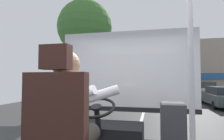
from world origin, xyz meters
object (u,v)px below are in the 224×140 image
object	(u,v)px
parked_car_blue	(191,87)
parked_car_charcoal	(224,96)
parked_car_silver	(203,89)
bus_driver	(69,115)
fare_box	(173,138)
handrail_pole	(192,88)
steering_console	(105,137)

from	to	relation	value
parked_car_blue	parked_car_charcoal	bearing A→B (deg)	-90.98
parked_car_silver	parked_car_blue	world-z (taller)	parked_car_silver
bus_driver	parked_car_silver	size ratio (longest dim) A/B	0.19
bus_driver	parked_car_blue	bearing A→B (deg)	76.85
fare_box	handrail_pole	bearing A→B (deg)	-82.39
bus_driver	parked_car_blue	size ratio (longest dim) A/B	0.19
fare_box	parked_car_blue	distance (m)	21.19
handrail_pole	fare_box	size ratio (longest dim) A/B	2.49
bus_driver	parked_car_charcoal	bearing A→B (deg)	65.65
fare_box	parked_car_blue	size ratio (longest dim) A/B	0.18
parked_car_blue	handrail_pole	bearing A→B (deg)	-100.69
steering_console	parked_car_charcoal	world-z (taller)	steering_console
bus_driver	fare_box	xyz separation A→B (m)	(0.91, 0.75, -0.37)
handrail_pole	parked_car_blue	xyz separation A→B (m)	(4.04, 21.41, -0.89)
steering_console	fare_box	bearing A→B (deg)	-25.29
parked_car_silver	parked_car_blue	xyz separation A→B (m)	(-0.06, 5.03, 0.00)
bus_driver	parked_car_charcoal	xyz separation A→B (m)	(4.85, 10.70, -0.75)
parked_car_blue	fare_box	bearing A→B (deg)	-101.23
handrail_pole	parked_car_silver	size ratio (longest dim) A/B	0.44
steering_console	handrail_pole	world-z (taller)	handrail_pole
steering_console	fare_box	distance (m)	1.02
bus_driver	fare_box	world-z (taller)	bus_driver
bus_driver	parked_car_charcoal	size ratio (longest dim) A/B	0.21
bus_driver	steering_console	bearing A→B (deg)	90.00
fare_box	parked_car_charcoal	size ratio (longest dim) A/B	0.19
steering_console	parked_car_charcoal	size ratio (longest dim) A/B	0.27
bus_driver	handrail_pole	xyz separation A→B (m)	(0.99, 0.13, 0.23)
handrail_pole	steering_console	bearing A→B (deg)	133.19
bus_driver	handrail_pole	size ratio (longest dim) A/B	0.43
fare_box	parked_car_charcoal	xyz separation A→B (m)	(3.94, 9.95, -0.38)
fare_box	parked_car_silver	world-z (taller)	fare_box
handrail_pole	fare_box	bearing A→B (deg)	97.61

